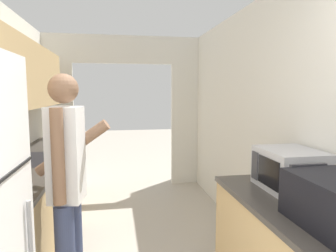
# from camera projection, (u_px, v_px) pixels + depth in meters

# --- Properties ---
(wall_right) EXTENTS (0.06, 6.88, 2.50)m
(wall_right) POSITION_uv_depth(u_px,v_px,m) (297.00, 135.00, 2.38)
(wall_right) COLOR silver
(wall_right) RESTS_ON ground_plane
(wall_far_with_doorway) EXTENTS (2.91, 0.06, 2.50)m
(wall_far_with_doorway) POSITION_uv_depth(u_px,v_px,m) (124.00, 101.00, 4.95)
(wall_far_with_doorway) COLOR silver
(wall_far_with_doorway) RESTS_ON ground_plane
(counter_left) EXTENTS (0.62, 3.10, 0.92)m
(counter_left) POSITION_uv_depth(u_px,v_px,m) (36.00, 204.00, 3.04)
(counter_left) COLOR tan
(counter_left) RESTS_ON ground_plane
(range_oven) EXTENTS (0.66, 0.76, 1.06)m
(range_oven) POSITION_uv_depth(u_px,v_px,m) (38.00, 202.00, 3.08)
(range_oven) COLOR black
(range_oven) RESTS_ON ground_plane
(person) EXTENTS (0.55, 0.42, 1.71)m
(person) POSITION_uv_depth(u_px,v_px,m) (67.00, 191.00, 2.03)
(person) COLOR #384266
(person) RESTS_ON ground_plane
(microwave) EXTENTS (0.38, 0.45, 0.28)m
(microwave) POSITION_uv_depth(u_px,v_px,m) (290.00, 170.00, 2.08)
(microwave) COLOR #B7B7BC
(microwave) RESTS_ON counter_right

